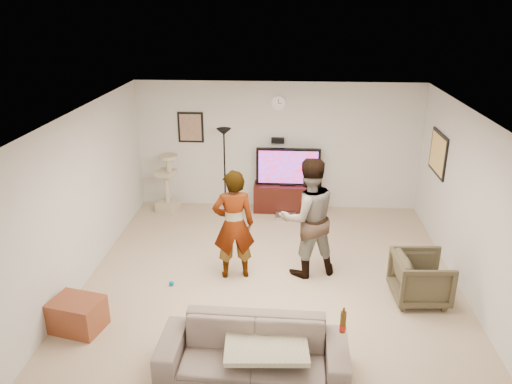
# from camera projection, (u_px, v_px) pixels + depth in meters

# --- Properties ---
(floor) EXTENTS (5.50, 5.50, 0.02)m
(floor) POSITION_uv_depth(u_px,v_px,m) (272.00, 275.00, 7.61)
(floor) COLOR tan
(floor) RESTS_ON ground
(ceiling) EXTENTS (5.50, 5.50, 0.02)m
(ceiling) POSITION_uv_depth(u_px,v_px,m) (274.00, 112.00, 6.70)
(ceiling) COLOR white
(ceiling) RESTS_ON wall_back
(wall_back) EXTENTS (5.50, 0.04, 2.50)m
(wall_back) POSITION_uv_depth(u_px,v_px,m) (278.00, 146.00, 9.72)
(wall_back) COLOR silver
(wall_back) RESTS_ON floor
(wall_front) EXTENTS (5.50, 0.04, 2.50)m
(wall_front) POSITION_uv_depth(u_px,v_px,m) (262.00, 309.00, 4.60)
(wall_front) COLOR silver
(wall_front) RESTS_ON floor
(wall_left) EXTENTS (0.04, 5.50, 2.50)m
(wall_left) POSITION_uv_depth(u_px,v_px,m) (86.00, 194.00, 7.33)
(wall_left) COLOR silver
(wall_left) RESTS_ON floor
(wall_right) EXTENTS (0.04, 5.50, 2.50)m
(wall_right) POSITION_uv_depth(u_px,v_px,m) (468.00, 203.00, 6.98)
(wall_right) COLOR silver
(wall_right) RESTS_ON floor
(wall_clock) EXTENTS (0.26, 0.04, 0.26)m
(wall_clock) POSITION_uv_depth(u_px,v_px,m) (278.00, 103.00, 9.38)
(wall_clock) COLOR white
(wall_clock) RESTS_ON wall_back
(wall_speaker) EXTENTS (0.25, 0.10, 0.10)m
(wall_speaker) POSITION_uv_depth(u_px,v_px,m) (278.00, 140.00, 9.61)
(wall_speaker) COLOR black
(wall_speaker) RESTS_ON wall_back
(picture_back) EXTENTS (0.42, 0.03, 0.52)m
(picture_back) POSITION_uv_depth(u_px,v_px,m) (191.00, 127.00, 9.68)
(picture_back) COLOR #886854
(picture_back) RESTS_ON wall_back
(picture_right) EXTENTS (0.03, 0.78, 0.62)m
(picture_right) POSITION_uv_depth(u_px,v_px,m) (438.00, 153.00, 8.38)
(picture_right) COLOR #F7BD60
(picture_right) RESTS_ON wall_right
(tv_stand) EXTENTS (1.31, 0.45, 0.55)m
(tv_stand) POSITION_uv_depth(u_px,v_px,m) (287.00, 197.00, 9.83)
(tv_stand) COLOR black
(tv_stand) RESTS_ON floor
(console_box) EXTENTS (0.40, 0.30, 0.07)m
(console_box) POSITION_uv_depth(u_px,v_px,m) (286.00, 217.00, 9.55)
(console_box) COLOR silver
(console_box) RESTS_ON floor
(tv) EXTENTS (1.23, 0.08, 0.73)m
(tv) POSITION_uv_depth(u_px,v_px,m) (288.00, 167.00, 9.60)
(tv) COLOR black
(tv) RESTS_ON tv_stand
(tv_screen) EXTENTS (1.13, 0.01, 0.64)m
(tv_screen) POSITION_uv_depth(u_px,v_px,m) (288.00, 167.00, 9.56)
(tv_screen) COLOR #433AF2
(tv_screen) RESTS_ON tv
(floor_lamp) EXTENTS (0.32, 0.32, 1.69)m
(floor_lamp) POSITION_uv_depth(u_px,v_px,m) (225.00, 173.00, 9.47)
(floor_lamp) COLOR black
(floor_lamp) RESTS_ON floor
(cat_tree) EXTENTS (0.48, 0.48, 1.18)m
(cat_tree) POSITION_uv_depth(u_px,v_px,m) (167.00, 183.00, 9.68)
(cat_tree) COLOR tan
(cat_tree) RESTS_ON floor
(person_left) EXTENTS (0.68, 0.52, 1.69)m
(person_left) POSITION_uv_depth(u_px,v_px,m) (234.00, 225.00, 7.28)
(person_left) COLOR #A4A4A4
(person_left) RESTS_ON floor
(person_right) EXTENTS (1.08, 0.96, 1.84)m
(person_right) POSITION_uv_depth(u_px,v_px,m) (308.00, 217.00, 7.35)
(person_right) COLOR navy
(person_right) RESTS_ON floor
(sofa) EXTENTS (2.10, 0.86, 0.61)m
(sofa) POSITION_uv_depth(u_px,v_px,m) (253.00, 351.00, 5.48)
(sofa) COLOR #6E5F59
(sofa) RESTS_ON floor
(throw_blanket) EXTENTS (0.94, 0.76, 0.06)m
(throw_blanket) POSITION_uv_depth(u_px,v_px,m) (266.00, 344.00, 5.44)
(throw_blanket) COLOR #BDB295
(throw_blanket) RESTS_ON sofa
(beer_bottle) EXTENTS (0.06, 0.06, 0.25)m
(beer_bottle) POSITION_uv_depth(u_px,v_px,m) (343.00, 322.00, 5.27)
(beer_bottle) COLOR #492B09
(beer_bottle) RESTS_ON sofa
(armchair) EXTENTS (0.78, 0.77, 0.68)m
(armchair) POSITION_uv_depth(u_px,v_px,m) (421.00, 278.00, 6.85)
(armchair) COLOR #413A29
(armchair) RESTS_ON floor
(side_table) EXTENTS (0.71, 0.59, 0.41)m
(side_table) POSITION_uv_depth(u_px,v_px,m) (77.00, 315.00, 6.28)
(side_table) COLOR brown
(side_table) RESTS_ON floor
(toy_ball) EXTENTS (0.07, 0.07, 0.07)m
(toy_ball) POSITION_uv_depth(u_px,v_px,m) (172.00, 283.00, 7.29)
(toy_ball) COLOR #006997
(toy_ball) RESTS_ON floor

